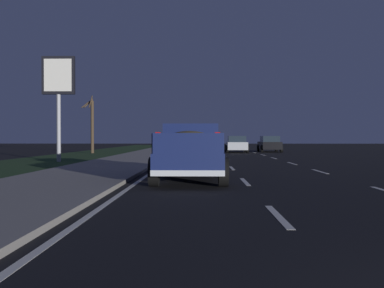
{
  "coord_description": "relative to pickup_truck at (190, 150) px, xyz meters",
  "views": [
    {
      "loc": [
        -2.3,
        3.11,
        1.41
      ],
      "look_at": [
        14.31,
        3.49,
        1.17
      ],
      "focal_mm": 42.03,
      "sensor_mm": 36.0,
      "label": 1
    }
  ],
  "objects": [
    {
      "name": "ground",
      "position": [
        14.56,
        -3.5,
        -0.98
      ],
      "size": [
        144.0,
        144.0,
        0.0
      ],
      "primitive_type": "plane",
      "color": "black"
    },
    {
      "name": "grass_verge",
      "position": [
        14.56,
        8.95,
        -0.98
      ],
      "size": [
        108.0,
        6.0,
        0.01
      ],
      "primitive_type": "cube",
      "color": "#1E3819",
      "rests_on": "ground"
    },
    {
      "name": "sidewalk_shoulder",
      "position": [
        14.56,
        3.95,
        -0.92
      ],
      "size": [
        108.0,
        4.0,
        0.12
      ],
      "primitive_type": "cube",
      "color": "gray",
      "rests_on": "ground"
    },
    {
      "name": "sedan_silver",
      "position": [
        27.04,
        -3.59,
        -0.2
      ],
      "size": [
        4.43,
        2.08,
        1.54
      ],
      "color": "#B2B5BA",
      "rests_on": "ground"
    },
    {
      "name": "sedan_black",
      "position": [
        28.75,
        -6.9,
        -0.2
      ],
      "size": [
        4.42,
        2.05,
        1.54
      ],
      "color": "black",
      "rests_on": "ground"
    },
    {
      "name": "pickup_truck",
      "position": [
        0.0,
        0.0,
        0.0
      ],
      "size": [
        5.42,
        2.28,
        1.87
      ],
      "color": "#141E4C",
      "rests_on": "ground"
    },
    {
      "name": "lane_markings",
      "position": [
        17.8,
        -0.41,
        -0.98
      ],
      "size": [
        108.0,
        7.04,
        0.01
      ],
      "color": "silver",
      "rests_on": "ground"
    },
    {
      "name": "gas_price_sign",
      "position": [
        11.1,
        7.94,
        3.56
      ],
      "size": [
        0.27,
        1.9,
        6.11
      ],
      "color": "#99999E",
      "rests_on": "ground"
    },
    {
      "name": "bare_tree_far",
      "position": [
        24.98,
        9.42,
        1.59
      ],
      "size": [
        1.66,
        1.01,
        5.13
      ],
      "color": "#423323",
      "rests_on": "ground"
    }
  ]
}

